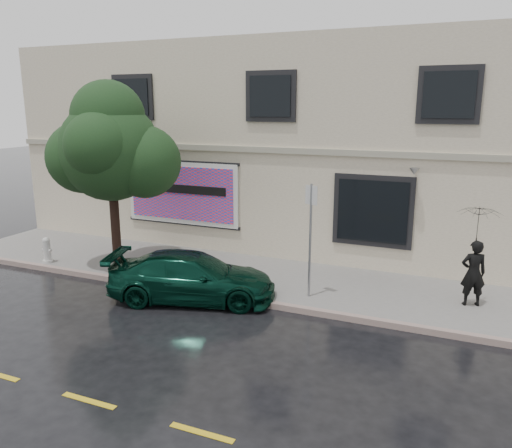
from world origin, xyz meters
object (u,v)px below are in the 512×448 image
at_px(car, 192,277).
at_px(fire_hydrant, 47,250).
at_px(street_tree, 110,151).
at_px(pedestrian, 473,273).

height_order(car, fire_hydrant, car).
relative_size(street_tree, fire_hydrant, 6.18).
distance_m(street_tree, fire_hydrant, 3.94).
height_order(car, pedestrian, pedestrian).
xyz_separation_m(car, street_tree, (-3.16, 1.00, 3.03)).
bearing_deg(street_tree, fire_hydrant, -170.48).
bearing_deg(fire_hydrant, car, -3.14).
bearing_deg(car, pedestrian, -89.50).
bearing_deg(car, street_tree, 55.85).
relative_size(pedestrian, street_tree, 0.33).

